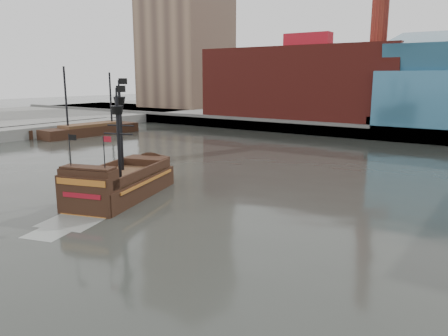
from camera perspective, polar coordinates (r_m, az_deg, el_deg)
The scene contains 6 objects.
ground at distance 26.32m, azimuth -12.33°, elevation -13.16°, with size 400.00×400.00×0.00m, color black.
promenade_far at distance 109.90m, azimuth 25.47°, elevation 5.46°, with size 220.00×60.00×2.00m, color slate.
seawall at distance 81.06m, azimuth 21.94°, elevation 4.09°, with size 220.00×1.00×2.60m, color #4C4C49.
pier at distance 89.21m, azimuth -23.85°, elevation 4.38°, with size 6.00×40.00×2.00m, color slate.
pirate_ship at distance 41.61m, azimuth -13.29°, elevation -2.32°, with size 9.05×16.27×11.67m.
docked_vessel at distance 87.94m, azimuth -16.94°, elevation 4.68°, with size 5.57×19.98×13.44m.
Camera 1 is at (17.78, -15.99, 10.99)m, focal length 35.00 mm.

